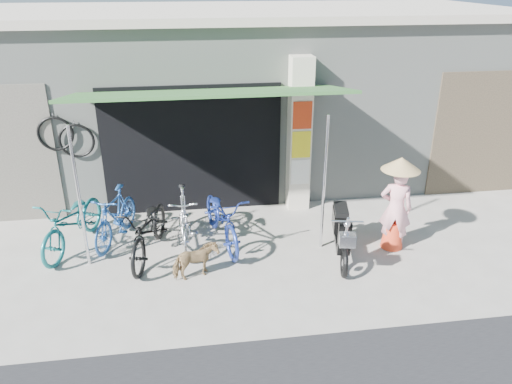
{
  "coord_description": "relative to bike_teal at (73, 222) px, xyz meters",
  "views": [
    {
      "loc": [
        -1.3,
        -6.57,
        4.38
      ],
      "look_at": [
        -0.2,
        1.0,
        1.0
      ],
      "focal_mm": 35.0,
      "sensor_mm": 36.0,
      "label": 1
    }
  ],
  "objects": [
    {
      "name": "street_dog",
      "position": [
        2.02,
        -1.25,
        -0.2
      ],
      "size": [
        0.77,
        0.54,
        0.59
      ],
      "primitive_type": "imported",
      "rotation": [
        0.0,
        0.0,
        1.92
      ],
      "color": "#9B7852",
      "rests_on": "ground"
    },
    {
      "name": "neighbour_right",
      "position": [
        8.3,
        1.25,
        0.8
      ],
      "size": [
        2.6,
        0.06,
        2.6
      ],
      "primitive_type": "cube",
      "color": "brown",
      "rests_on": "ground"
    },
    {
      "name": "bike_blue",
      "position": [
        0.69,
        0.13,
        -0.02
      ],
      "size": [
        0.95,
        1.66,
        0.96
      ],
      "primitive_type": "imported",
      "rotation": [
        0.0,
        0.0,
        -0.33
      ],
      "color": "#22529E",
      "rests_on": "ground"
    },
    {
      "name": "bicycle_shop",
      "position": [
        3.29,
        3.76,
        1.34
      ],
      "size": [
        12.3,
        5.3,
        3.66
      ],
      "color": "#9B9F97",
      "rests_on": "ground"
    },
    {
      "name": "bike_teal",
      "position": [
        0.0,
        0.0,
        0.0
      ],
      "size": [
        1.25,
        2.01,
        1.0
      ],
      "primitive_type": "imported",
      "rotation": [
        0.0,
        0.0,
        -0.34
      ],
      "color": "#17686B",
      "rests_on": "ground"
    },
    {
      "name": "ground",
      "position": [
        3.3,
        -1.34,
        -0.5
      ],
      "size": [
        80.0,
        80.0,
        0.0
      ],
      "primitive_type": "plane",
      "color": "#A7A197",
      "rests_on": "ground"
    },
    {
      "name": "shop_pillar",
      "position": [
        4.15,
        1.11,
        1.0
      ],
      "size": [
        0.42,
        0.44,
        3.0
      ],
      "color": "beige",
      "rests_on": "ground"
    },
    {
      "name": "bike_silver",
      "position": [
        1.87,
        -0.16,
        0.01
      ],
      "size": [
        0.49,
        1.68,
        1.01
      ],
      "primitive_type": "imported",
      "rotation": [
        0.0,
        0.0,
        0.01
      ],
      "color": "silver",
      "rests_on": "ground"
    },
    {
      "name": "nun",
      "position": [
        5.41,
        -0.77,
        0.33
      ],
      "size": [
        0.64,
        0.64,
        1.65
      ],
      "rotation": [
        0.0,
        0.0,
        2.76
      ],
      "color": "#FFABB5",
      "rests_on": "ground"
    },
    {
      "name": "moped",
      "position": [
        4.45,
        -0.9,
        -0.06
      ],
      "size": [
        0.6,
        1.69,
        0.96
      ],
      "rotation": [
        0.0,
        0.0,
        -0.21
      ],
      "color": "black",
      "rests_on": "ground"
    },
    {
      "name": "bike_navy",
      "position": [
        2.52,
        -0.2,
        -0.01
      ],
      "size": [
        1.01,
        1.96,
        0.98
      ],
      "primitive_type": "imported",
      "rotation": [
        0.0,
        0.0,
        0.2
      ],
      "color": "navy",
      "rests_on": "ground"
    },
    {
      "name": "awning",
      "position": [
        2.39,
        0.29,
        2.02
      ],
      "size": [
        4.6,
        1.88,
        2.72
      ],
      "color": "#2B5A28",
      "rests_on": "ground"
    },
    {
      "name": "bike_black",
      "position": [
        1.3,
        -0.47,
        -0.0
      ],
      "size": [
        1.05,
        1.99,
        0.99
      ],
      "primitive_type": "imported",
      "rotation": [
        0.0,
        0.0,
        -0.22
      ],
      "color": "black",
      "rests_on": "ground"
    }
  ]
}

